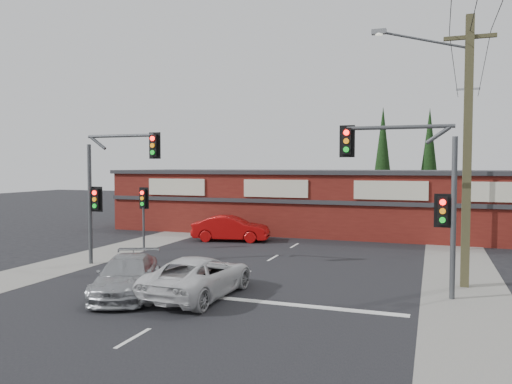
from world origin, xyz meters
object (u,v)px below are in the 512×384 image
(shop_building, at_px, (306,200))
(utility_pole, at_px, (464,142))
(white_suv, at_px, (199,276))
(silver_suv, at_px, (127,276))
(red_sedan, at_px, (231,229))

(shop_building, distance_m, utility_pole, 17.15)
(white_suv, relative_size, silver_suv, 1.08)
(shop_building, bearing_deg, silver_suv, -95.06)
(red_sedan, xyz_separation_m, utility_pole, (12.44, -7.65, 4.64))
(red_sedan, relative_size, utility_pole, 0.46)
(silver_suv, height_order, red_sedan, red_sedan)
(shop_building, height_order, utility_pole, utility_pole)
(white_suv, distance_m, silver_suv, 2.53)
(red_sedan, relative_size, shop_building, 0.17)
(white_suv, xyz_separation_m, silver_suv, (-2.43, -0.72, -0.02))
(white_suv, bearing_deg, silver_suv, 19.03)
(silver_suv, bearing_deg, white_suv, -5.47)
(utility_pole, bearing_deg, red_sedan, 148.41)
(white_suv, height_order, silver_suv, white_suv)
(red_sedan, bearing_deg, silver_suv, 175.68)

